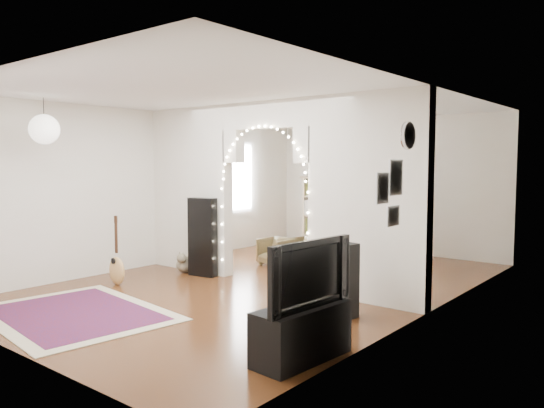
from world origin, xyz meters
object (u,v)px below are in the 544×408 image
Objects in this scene: dining_table at (375,225)px; dining_chair_left at (276,251)px; bookcase at (341,217)px; floor_speaker at (340,280)px; acoustic_guitar at (117,259)px; dining_chair_right at (306,250)px; media_console at (302,333)px.

dining_chair_left is (-1.26, -1.27, -0.44)m from dining_table.
bookcase is at bearing 71.38° from dining_chair_left.
dining_table is at bearing 119.64° from floor_speaker.
acoustic_guitar is 0.56× the size of bookcase.
bookcase is 1.50m from dining_chair_left.
dining_chair_right is (0.33, 0.44, -0.01)m from dining_chair_left.
dining_chair_left reaches higher than dining_chair_right.
dining_chair_left is 0.56m from dining_chair_right.
dining_table is (-1.71, 4.65, 0.43)m from media_console.
acoustic_guitar is at bearing 174.49° from media_console.
bookcase is (-2.02, 3.30, 0.34)m from floor_speaker.
bookcase reaches higher than dining_chair_right.
floor_speaker is 1.46m from media_console.
acoustic_guitar is 0.87× the size of media_console.
floor_speaker is 1.69× the size of dining_chair_right.
dining_chair_left is (-2.98, 3.38, -0.01)m from media_console.
dining_table reaches higher than dining_chair_left.
dining_table is at bearing 49.59° from dining_chair_right.
acoustic_guitar is 3.35m from dining_chair_right.
dining_chair_right is at bearing -126.60° from bookcase.
acoustic_guitar is 3.93m from media_console.
media_console is at bearing -86.68° from bookcase.
dining_chair_right is at bearing -144.77° from dining_table.
acoustic_guitar reaches higher than floor_speaker.
dining_table is at bearing 48.32° from dining_chair_left.
media_console is at bearing -8.91° from acoustic_guitar.
bookcase is at bearing 85.70° from dining_chair_right.
floor_speaker is 3.51m from dining_table.
media_console reaches higher than dining_chair_left.
dining_chair_right is (-2.20, 2.44, -0.20)m from floor_speaker.
dining_chair_left is (-2.54, 2.00, -0.19)m from floor_speaker.
dining_table reaches higher than dining_chair_right.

